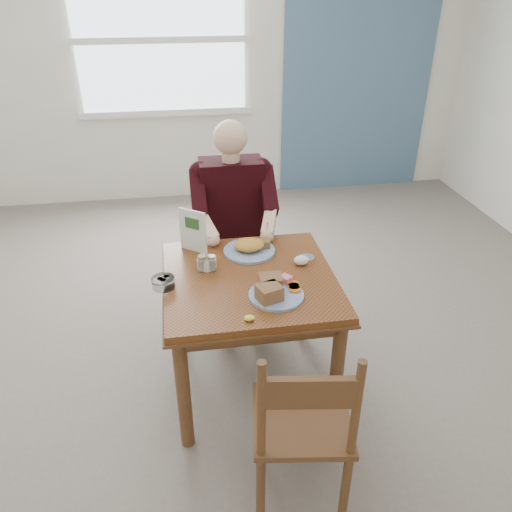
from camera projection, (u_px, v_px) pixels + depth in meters
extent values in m
plane|color=#6D6258|center=(250.00, 382.00, 3.01)|extent=(6.00, 6.00, 0.00)
plane|color=white|center=(204.00, 61.00, 4.90)|extent=(5.50, 0.00, 5.50)
cube|color=slate|center=(360.00, 57.00, 5.10)|extent=(1.60, 0.02, 2.80)
ellipsoid|color=#F7F934|center=(249.00, 318.00, 2.30)|extent=(0.06, 0.05, 0.03)
ellipsoid|color=white|center=(301.00, 260.00, 2.74)|extent=(0.10, 0.09, 0.05)
cylinder|color=silver|center=(307.00, 258.00, 2.81)|extent=(0.11, 0.11, 0.01)
cube|color=white|center=(160.00, 40.00, 4.72)|extent=(1.60, 0.02, 1.30)
cube|color=white|center=(167.00, 113.00, 5.04)|extent=(1.72, 0.04, 0.06)
cube|color=white|center=(160.00, 40.00, 4.71)|extent=(1.72, 0.04, 0.06)
cube|color=brown|center=(250.00, 280.00, 2.65)|extent=(0.90, 0.90, 0.04)
cube|color=brown|center=(250.00, 284.00, 2.67)|extent=(0.92, 0.92, 0.01)
cylinder|color=brown|center=(184.00, 393.00, 2.45)|extent=(0.07, 0.07, 0.71)
cylinder|color=brown|center=(336.00, 375.00, 2.56)|extent=(0.07, 0.07, 0.71)
cylinder|color=brown|center=(179.00, 303.00, 3.12)|extent=(0.07, 0.07, 0.71)
cylinder|color=brown|center=(300.00, 292.00, 3.23)|extent=(0.07, 0.07, 0.71)
cube|color=brown|center=(262.00, 336.00, 2.35)|extent=(0.80, 0.03, 0.08)
cube|color=brown|center=(240.00, 255.00, 3.02)|extent=(0.80, 0.03, 0.08)
cube|color=brown|center=(177.00, 297.00, 2.63)|extent=(0.03, 0.80, 0.08)
cube|color=brown|center=(320.00, 284.00, 2.74)|extent=(0.03, 0.80, 0.08)
cylinder|color=brown|center=(211.00, 301.00, 3.37)|extent=(0.04, 0.04, 0.45)
cylinder|color=brown|center=(264.00, 296.00, 3.42)|extent=(0.04, 0.04, 0.45)
cylinder|color=brown|center=(207.00, 273.00, 3.68)|extent=(0.04, 0.04, 0.45)
cylinder|color=brown|center=(255.00, 269.00, 3.73)|extent=(0.04, 0.04, 0.45)
cube|color=brown|center=(234.00, 255.00, 3.43)|extent=(0.42, 0.42, 0.03)
cylinder|color=brown|center=(204.00, 214.00, 3.44)|extent=(0.04, 0.04, 0.50)
cylinder|color=brown|center=(255.00, 211.00, 3.49)|extent=(0.04, 0.04, 0.50)
cube|color=brown|center=(229.00, 199.00, 3.42)|extent=(0.38, 0.03, 0.14)
cylinder|color=brown|center=(259.00, 425.00, 2.44)|extent=(0.05, 0.05, 0.45)
cylinder|color=brown|center=(332.00, 425.00, 2.44)|extent=(0.05, 0.05, 0.45)
cylinder|color=brown|center=(261.00, 492.00, 2.12)|extent=(0.05, 0.05, 0.45)
cylinder|color=brown|center=(345.00, 491.00, 2.13)|extent=(0.05, 0.05, 0.45)
cube|color=brown|center=(301.00, 419.00, 2.16)|extent=(0.48, 0.48, 0.03)
cylinder|color=brown|center=(261.00, 413.00, 1.89)|extent=(0.04, 0.04, 0.50)
cylinder|color=brown|center=(356.00, 412.00, 1.89)|extent=(0.04, 0.04, 0.50)
cube|color=brown|center=(310.00, 393.00, 1.84)|extent=(0.38, 0.09, 0.14)
cube|color=gray|center=(220.00, 255.00, 3.27)|extent=(0.13, 0.38, 0.12)
cube|color=gray|center=(250.00, 252.00, 3.30)|extent=(0.13, 0.38, 0.12)
cube|color=gray|center=(225.00, 308.00, 3.27)|extent=(0.10, 0.10, 0.48)
cube|color=gray|center=(255.00, 305.00, 3.29)|extent=(0.10, 0.10, 0.48)
cube|color=black|center=(232.00, 203.00, 3.27)|extent=(0.40, 0.22, 0.58)
sphere|color=black|center=(201.00, 172.00, 3.13)|extent=(0.15, 0.15, 0.15)
sphere|color=black|center=(260.00, 169.00, 3.19)|extent=(0.15, 0.15, 0.15)
cylinder|color=#E5B391|center=(231.00, 158.00, 3.10)|extent=(0.11, 0.11, 0.08)
sphere|color=#E5B391|center=(230.00, 137.00, 3.03)|extent=(0.21, 0.21, 0.21)
cube|color=black|center=(198.00, 194.00, 3.08)|extent=(0.09, 0.29, 0.27)
cube|color=black|center=(268.00, 190.00, 3.14)|extent=(0.09, 0.29, 0.27)
sphere|color=black|center=(200.00, 217.00, 3.03)|extent=(0.09, 0.09, 0.09)
sphere|color=black|center=(271.00, 212.00, 3.09)|extent=(0.09, 0.09, 0.09)
cube|color=#E5B391|center=(206.00, 228.00, 2.97)|extent=(0.14, 0.23, 0.14)
cube|color=#E5B391|center=(269.00, 224.00, 3.03)|extent=(0.14, 0.23, 0.14)
sphere|color=#E5B391|center=(213.00, 240.00, 2.92)|extent=(0.08, 0.08, 0.08)
sphere|color=#E5B391|center=(267.00, 236.00, 2.96)|extent=(0.08, 0.08, 0.08)
cylinder|color=silver|center=(267.00, 228.00, 2.94)|extent=(0.01, 0.05, 0.12)
cylinder|color=white|center=(276.00, 295.00, 2.48)|extent=(0.33, 0.33, 0.02)
cube|color=#A7724A|center=(269.00, 293.00, 2.41)|extent=(0.14, 0.13, 0.08)
cube|color=#A7724A|center=(270.00, 283.00, 2.49)|extent=(0.12, 0.10, 0.08)
cylinder|color=orange|center=(295.00, 289.00, 2.50)|extent=(0.07, 0.07, 0.01)
cylinder|color=orange|center=(294.00, 287.00, 2.52)|extent=(0.08, 0.08, 0.01)
cylinder|color=orange|center=(293.00, 284.00, 2.54)|extent=(0.09, 0.09, 0.01)
cube|color=#F3737D|center=(286.00, 279.00, 2.57)|extent=(0.08, 0.08, 0.03)
cylinder|color=white|center=(249.00, 251.00, 2.87)|extent=(0.30, 0.30, 0.02)
ellipsoid|color=gold|center=(249.00, 245.00, 2.85)|extent=(0.17, 0.14, 0.06)
cube|color=#A7724A|center=(260.00, 244.00, 2.88)|extent=(0.11, 0.07, 0.04)
cylinder|color=white|center=(207.00, 263.00, 2.71)|extent=(0.13, 0.13, 0.05)
cube|color=pink|center=(204.00, 257.00, 2.69)|extent=(0.04, 0.02, 0.03)
cube|color=#6699D8|center=(210.00, 256.00, 2.70)|extent=(0.04, 0.03, 0.03)
cube|color=#EAD159|center=(206.00, 259.00, 2.68)|extent=(0.04, 0.03, 0.03)
cube|color=white|center=(204.00, 255.00, 2.71)|extent=(0.04, 0.03, 0.03)
cylinder|color=white|center=(202.00, 265.00, 2.67)|extent=(0.04, 0.04, 0.08)
cylinder|color=silver|center=(201.00, 257.00, 2.65)|extent=(0.05, 0.05, 0.02)
cylinder|color=white|center=(212.00, 264.00, 2.68)|extent=(0.04, 0.04, 0.08)
cylinder|color=silver|center=(212.00, 257.00, 2.65)|extent=(0.05, 0.05, 0.02)
cylinder|color=white|center=(163.00, 282.00, 2.54)|extent=(0.13, 0.13, 0.05)
cylinder|color=white|center=(160.00, 280.00, 2.53)|extent=(0.03, 0.03, 0.02)
cylinder|color=white|center=(166.00, 278.00, 2.55)|extent=(0.03, 0.03, 0.02)
cylinder|color=white|center=(163.00, 281.00, 2.52)|extent=(0.03, 0.03, 0.02)
cube|color=white|center=(193.00, 231.00, 2.83)|extent=(0.15, 0.12, 0.26)
cube|color=#2D5926|center=(192.00, 224.00, 2.80)|extent=(0.07, 0.06, 0.06)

